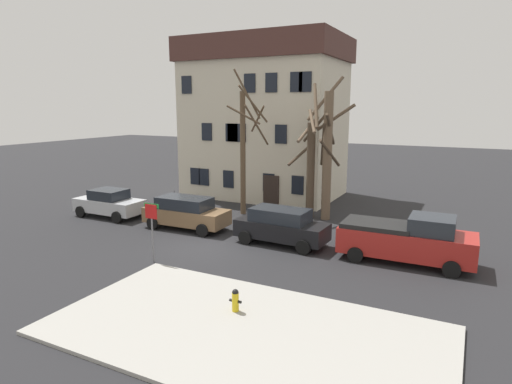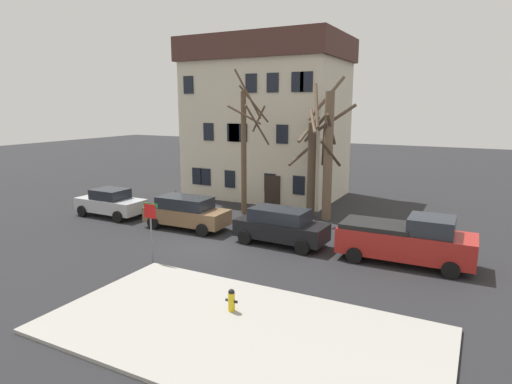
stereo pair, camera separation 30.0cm
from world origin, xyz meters
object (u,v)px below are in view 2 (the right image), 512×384
(tree_bare_mid, at_px, (314,164))
(car_brown_wagon, at_px, (186,212))
(bicycle_leaning, at_px, (178,200))
(pickup_truck_red, at_px, (406,240))
(car_black_wagon, at_px, (281,226))
(fire_hydrant, at_px, (231,300))
(tree_bare_near, at_px, (245,146))
(street_sign_pole, at_px, (151,221))
(car_silver_sedan, at_px, (111,203))
(tree_bare_far, at_px, (327,149))
(building_main, at_px, (267,118))

(tree_bare_mid, height_order, car_brown_wagon, tree_bare_mid)
(bicycle_leaning, bearing_deg, pickup_truck_red, -15.16)
(car_black_wagon, xyz_separation_m, fire_hydrant, (1.59, -7.28, -0.41))
(bicycle_leaning, bearing_deg, tree_bare_near, 1.67)
(car_black_wagon, distance_m, street_sign_pole, 6.19)
(tree_bare_mid, height_order, fire_hydrant, tree_bare_mid)
(tree_bare_mid, distance_m, car_silver_sedan, 12.38)
(tree_bare_mid, bearing_deg, street_sign_pole, -108.30)
(fire_hydrant, bearing_deg, street_sign_pole, 155.24)
(car_brown_wagon, xyz_separation_m, fire_hydrant, (7.27, -7.42, -0.41))
(fire_hydrant, bearing_deg, tree_bare_near, 116.96)
(car_silver_sedan, height_order, car_black_wagon, car_black_wagon)
(tree_bare_far, relative_size, car_black_wagon, 1.83)
(tree_bare_far, bearing_deg, tree_bare_mid, 179.15)
(tree_bare_mid, relative_size, car_silver_sedan, 1.50)
(tree_bare_far, xyz_separation_m, bicycle_leaning, (-9.81, -1.26, -3.77))
(building_main, height_order, bicycle_leaning, building_main)
(car_brown_wagon, xyz_separation_m, street_sign_pole, (1.84, -4.91, 0.91))
(car_brown_wagon, bearing_deg, tree_bare_far, 41.93)
(tree_bare_near, relative_size, fire_hydrant, 11.61)
(car_brown_wagon, xyz_separation_m, car_black_wagon, (5.68, -0.14, 0.00))
(car_silver_sedan, height_order, fire_hydrant, car_silver_sedan)
(building_main, distance_m, car_silver_sedan, 12.60)
(tree_bare_far, distance_m, car_silver_sedan, 13.26)
(tree_bare_far, height_order, fire_hydrant, tree_bare_far)
(building_main, xyz_separation_m, tree_bare_mid, (5.51, -4.94, -2.52))
(building_main, relative_size, fire_hydrant, 15.19)
(car_silver_sedan, xyz_separation_m, street_sign_pole, (7.49, -4.98, 0.98))
(building_main, xyz_separation_m, car_brown_wagon, (0.26, -10.36, -4.81))
(bicycle_leaning, bearing_deg, building_main, 60.35)
(car_black_wagon, relative_size, pickup_truck_red, 0.81)
(tree_bare_mid, bearing_deg, car_silver_sedan, -153.86)
(building_main, relative_size, car_brown_wagon, 2.40)
(tree_bare_mid, distance_m, car_black_wagon, 6.02)
(tree_bare_near, bearing_deg, tree_bare_mid, 15.84)
(tree_bare_near, height_order, car_black_wagon, tree_bare_near)
(fire_hydrant, bearing_deg, tree_bare_mid, 98.91)
(car_black_wagon, height_order, bicycle_leaning, car_black_wagon)
(tree_bare_far, bearing_deg, street_sign_pole, -112.06)
(tree_bare_near, distance_m, tree_bare_far, 4.84)
(tree_bare_near, height_order, street_sign_pole, tree_bare_near)
(tree_bare_mid, relative_size, street_sign_pole, 2.49)
(car_brown_wagon, bearing_deg, car_silver_sedan, 179.31)
(street_sign_pole, bearing_deg, bicycle_leaning, 121.85)
(building_main, bearing_deg, tree_bare_mid, -41.85)
(fire_hydrant, bearing_deg, pickup_truck_red, 60.77)
(building_main, xyz_separation_m, fire_hydrant, (7.53, -17.77, -5.21))
(building_main, bearing_deg, bicycle_leaning, -119.65)
(fire_hydrant, height_order, street_sign_pole, street_sign_pole)
(tree_bare_near, distance_m, car_black_wagon, 7.03)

